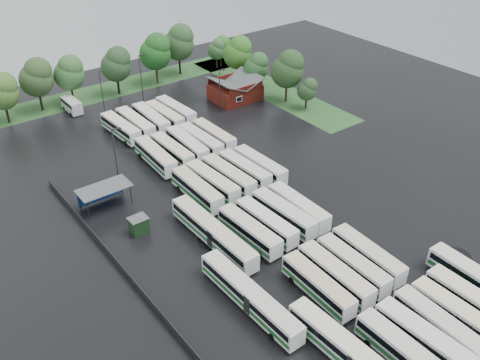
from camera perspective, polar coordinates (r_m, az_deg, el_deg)
ground at (r=79.39m, az=4.10°, el=-5.69°), size 160.00×160.00×0.00m
brick_building at (r=120.47m, az=-0.50°, el=9.41°), size 10.07×8.60×5.39m
wash_shed at (r=85.97m, az=-14.39°, el=-1.01°), size 8.20×4.20×3.58m
utility_hut at (r=79.99m, az=-10.75°, el=-4.75°), size 2.70×2.20×2.62m
grass_strip_north at (r=129.13m, az=-14.48°, el=9.09°), size 80.00×10.00×0.01m
grass_strip_east at (r=126.97m, az=3.17°, el=9.68°), size 10.00×50.00×0.01m
west_fence at (r=75.30m, az=-13.10°, el=-8.50°), size 0.10×50.00×1.20m
bus_r0c0 at (r=63.77m, az=16.94°, el=-17.09°), size 2.55×11.63×3.23m
bus_r0c1 at (r=65.58m, az=18.99°, el=-15.75°), size 2.91×12.02×3.33m
bus_r0c2 at (r=67.65m, az=20.42°, el=-14.35°), size 2.93×11.73×3.24m
bus_r0c3 at (r=69.72m, az=22.05°, el=-13.13°), size 2.49×11.49×3.20m
bus_r0c4 at (r=71.90m, az=23.50°, el=-11.84°), size 2.55×11.84×3.29m
bus_r1c0 at (r=69.05m, az=8.31°, el=-11.05°), size 2.85×11.51×3.18m
bus_r1c1 at (r=70.74m, az=10.12°, el=-9.92°), size 2.90×11.95×3.31m
bus_r1c2 at (r=72.65m, az=11.93°, el=-8.88°), size 2.73×11.53×3.19m
bus_r1c3 at (r=74.65m, az=13.48°, el=-7.79°), size 3.01×11.72×3.24m
bus_r2c0 at (r=76.72m, az=1.02°, el=-5.46°), size 2.86×11.75×3.25m
bus_r2c1 at (r=78.49m, az=2.82°, el=-4.53°), size 2.79×11.56×3.20m
bus_r2c2 at (r=80.30m, az=4.68°, el=-3.59°), size 3.01×12.05×3.33m
bus_r2c3 at (r=81.88m, az=6.24°, el=-2.91°), size 2.68×11.85×3.29m
bus_r3c0 at (r=85.71m, az=-4.61°, el=-1.02°), size 2.70×11.97×3.32m
bus_r3c1 at (r=87.43m, az=-2.97°, el=-0.23°), size 3.03×11.92×3.29m
bus_r3c2 at (r=88.92m, az=-1.24°, el=0.44°), size 2.89×11.99×3.32m
bus_r3c3 at (r=90.66m, az=0.48°, el=1.09°), size 2.83×11.68×3.23m
bus_r3c4 at (r=91.94m, az=2.13°, el=1.56°), size 2.80×11.74×3.25m
bus_r4c0 at (r=95.74m, az=-9.00°, el=2.53°), size 3.07×12.10×3.34m
bus_r4c1 at (r=97.21m, az=-7.26°, el=3.12°), size 2.52×11.56×3.21m
bus_r4c2 at (r=98.73m, az=-5.66°, el=3.75°), size 3.06×11.99×3.31m
bus_r4c3 at (r=100.01m, az=-4.25°, el=4.21°), size 2.71×11.81×3.28m
bus_r4c4 at (r=101.79m, az=-2.82°, el=4.76°), size 2.54×11.48×3.19m
bus_r5c0 at (r=106.93m, az=-12.59°, el=5.44°), size 3.02×11.85×3.27m
bus_r5c1 at (r=108.05m, az=-11.10°, el=5.94°), size 2.65×12.06×3.35m
bus_r5c2 at (r=109.30m, az=-9.47°, el=6.43°), size 2.96×12.09×3.34m
bus_r5c3 at (r=110.46m, az=-8.06°, el=6.80°), size 2.88×11.65×3.22m
bus_r5c4 at (r=112.28m, az=-6.88°, el=7.35°), size 3.00×11.81×3.26m
artic_bus_west_a at (r=62.08m, az=11.89°, el=-17.83°), size 3.01×17.62×3.26m
artic_bus_west_b at (r=76.35m, az=-2.87°, el=-5.66°), size 2.70×17.95×3.33m
artic_bus_west_c at (r=66.87m, az=1.07°, el=-12.35°), size 2.67×17.34×3.21m
minibus at (r=120.21m, az=-17.51°, el=7.65°), size 2.46×6.38×2.77m
tree_north_0 at (r=117.69m, az=-23.99°, el=8.68°), size 6.53×6.53×10.81m
tree_north_1 at (r=120.82m, az=-20.85°, el=10.24°), size 7.05×7.05×11.68m
tree_north_2 at (r=122.67m, az=-17.73°, el=10.88°), size 6.56×6.56×10.86m
tree_north_3 at (r=124.48m, az=-13.02°, el=11.97°), size 6.73×6.73×11.14m
tree_north_4 at (r=128.85m, az=-8.96°, el=13.41°), size 7.34×7.34×12.16m
tree_north_5 at (r=133.98m, az=-6.49°, el=14.42°), size 7.53×7.53×12.48m
tree_north_6 at (r=139.07m, az=-2.01°, el=14.04°), size 4.86×4.86×8.05m
tree_east_0 at (r=115.98m, az=7.24°, el=9.59°), size 4.22×4.18×6.93m
tree_east_1 at (r=117.95m, az=5.18°, el=11.73°), size 7.09×7.09×11.74m
tree_east_2 at (r=123.67m, az=1.80°, el=12.02°), size 5.54×5.54×9.18m
tree_east_3 at (r=128.98m, az=-0.19°, el=13.48°), size 6.67×6.67×11.05m
tree_east_4 at (r=138.33m, az=-2.44°, el=13.81°), size 4.61×4.61×7.63m
lamp_post_ne at (r=112.89m, az=-2.12°, el=9.78°), size 1.47×0.29×9.53m
lamp_post_nw at (r=88.37m, az=-13.10°, el=2.68°), size 1.67×0.33×10.85m
lamp_post_back_w at (r=116.84m, az=-14.52°, el=9.48°), size 1.43×0.28×9.26m
lamp_post_back_e at (r=119.74m, az=-10.48°, el=10.96°), size 1.64×0.32×10.67m
puddle_0 at (r=67.25m, az=11.71°, el=-15.08°), size 6.35×6.35×0.01m
puddle_1 at (r=72.88m, az=20.22°, el=-12.23°), size 3.74×3.74×0.01m
puddle_2 at (r=78.14m, az=-2.42°, el=-6.34°), size 5.86×5.86×0.01m
puddle_3 at (r=81.50m, az=6.50°, el=-4.69°), size 3.36×3.36×0.01m
puddle_4 at (r=81.12m, az=22.14°, el=-7.50°), size 4.04×4.04×0.01m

